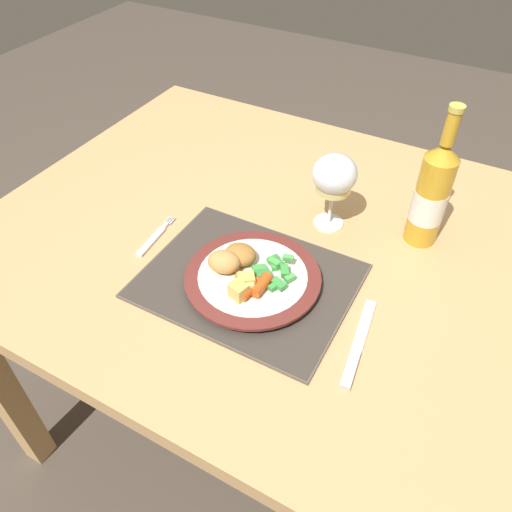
{
  "coord_description": "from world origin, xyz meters",
  "views": [
    {
      "loc": [
        0.34,
        -0.69,
        1.4
      ],
      "look_at": [
        0.03,
        -0.12,
        0.78
      ],
      "focal_mm": 35.0,
      "sensor_mm": 36.0,
      "label": 1
    }
  ],
  "objects": [
    {
      "name": "wine_glass",
      "position": [
        0.09,
        0.08,
        0.86
      ],
      "size": [
        0.09,
        0.09,
        0.16
      ],
      "color": "silver",
      "rests_on": "dining_table"
    },
    {
      "name": "dinner_plate",
      "position": [
        0.04,
        -0.15,
        0.76
      ],
      "size": [
        0.25,
        0.25,
        0.02
      ],
      "color": "silver",
      "rests_on": "placemat"
    },
    {
      "name": "dining_table",
      "position": [
        0.0,
        0.0,
        0.64
      ],
      "size": [
        1.15,
        0.93,
        0.74
      ],
      "color": "tan",
      "rests_on": "ground"
    },
    {
      "name": "placemat",
      "position": [
        0.03,
        -0.15,
        0.74
      ],
      "size": [
        0.37,
        0.29,
        0.01
      ],
      "color": "brown",
      "rests_on": "dining_table"
    },
    {
      "name": "breaded_croquettes",
      "position": [
        -0.01,
        -0.15,
        0.78
      ],
      "size": [
        0.08,
        0.09,
        0.04
      ],
      "color": "#A87033",
      "rests_on": "dinner_plate"
    },
    {
      "name": "glazed_carrots",
      "position": [
        0.05,
        -0.18,
        0.78
      ],
      "size": [
        0.06,
        0.06,
        0.02
      ],
      "color": "#CC5119",
      "rests_on": "dinner_plate"
    },
    {
      "name": "bottle",
      "position": [
        0.27,
        0.12,
        0.85
      ],
      "size": [
        0.06,
        0.06,
        0.28
      ],
      "color": "gold",
      "rests_on": "dining_table"
    },
    {
      "name": "table_knife",
      "position": [
        0.25,
        -0.2,
        0.74
      ],
      "size": [
        0.04,
        0.19,
        0.01
      ],
      "color": "silver",
      "rests_on": "dining_table"
    },
    {
      "name": "roast_potatoes",
      "position": [
        0.04,
        -0.19,
        0.78
      ],
      "size": [
        0.04,
        0.06,
        0.03
      ],
      "color": "#DBB256",
      "rests_on": "dinner_plate"
    },
    {
      "name": "ground_plane",
      "position": [
        0.0,
        0.0,
        0.0
      ],
      "size": [
        6.0,
        6.0,
        0.0
      ],
      "primitive_type": "plane",
      "color": "#4C4238"
    },
    {
      "name": "fork",
      "position": [
        -0.2,
        -0.14,
        0.74
      ],
      "size": [
        0.03,
        0.13,
        0.01
      ],
      "color": "silver",
      "rests_on": "dining_table"
    },
    {
      "name": "green_beans_pile",
      "position": [
        0.07,
        -0.13,
        0.77
      ],
      "size": [
        0.08,
        0.09,
        0.02
      ],
      "color": "#338438",
      "rests_on": "dinner_plate"
    }
  ]
}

